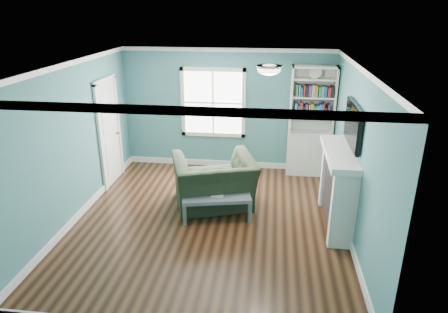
# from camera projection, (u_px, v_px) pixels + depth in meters

# --- Properties ---
(floor) EXTENTS (5.00, 5.00, 0.00)m
(floor) POSITION_uv_depth(u_px,v_px,m) (209.00, 221.00, 6.73)
(floor) COLOR black
(floor) RESTS_ON ground
(room_walls) EXTENTS (5.00, 5.00, 5.00)m
(room_walls) POSITION_uv_depth(u_px,v_px,m) (208.00, 132.00, 6.17)
(room_walls) COLOR teal
(room_walls) RESTS_ON ground
(trim) EXTENTS (4.50, 5.00, 2.60)m
(trim) POSITION_uv_depth(u_px,v_px,m) (208.00, 153.00, 6.29)
(trim) COLOR white
(trim) RESTS_ON ground
(window) EXTENTS (1.40, 0.06, 1.50)m
(window) POSITION_uv_depth(u_px,v_px,m) (213.00, 103.00, 8.55)
(window) COLOR white
(window) RESTS_ON room_walls
(bookshelf) EXTENTS (0.90, 0.35, 2.31)m
(bookshelf) POSITION_uv_depth(u_px,v_px,m) (310.00, 132.00, 8.33)
(bookshelf) COLOR silver
(bookshelf) RESTS_ON ground
(fireplace) EXTENTS (0.44, 1.58, 1.30)m
(fireplace) POSITION_uv_depth(u_px,v_px,m) (338.00, 189.00, 6.45)
(fireplace) COLOR black
(fireplace) RESTS_ON ground
(tv) EXTENTS (0.06, 1.10, 0.65)m
(tv) POSITION_uv_depth(u_px,v_px,m) (353.00, 125.00, 6.04)
(tv) COLOR black
(tv) RESTS_ON fireplace
(door) EXTENTS (0.12, 0.98, 2.17)m
(door) POSITION_uv_depth(u_px,v_px,m) (109.00, 131.00, 7.91)
(door) COLOR silver
(door) RESTS_ON ground
(ceiling_fixture) EXTENTS (0.38, 0.38, 0.15)m
(ceiling_fixture) POSITION_uv_depth(u_px,v_px,m) (269.00, 69.00, 5.81)
(ceiling_fixture) COLOR white
(ceiling_fixture) RESTS_ON room_walls
(light_switch) EXTENTS (0.08, 0.01, 0.12)m
(light_switch) POSITION_uv_depth(u_px,v_px,m) (159.00, 112.00, 8.78)
(light_switch) COLOR white
(light_switch) RESTS_ON room_walls
(recliner) EXTENTS (1.60, 1.30, 1.21)m
(recliner) POSITION_uv_depth(u_px,v_px,m) (214.00, 174.00, 7.09)
(recliner) COLOR black
(recliner) RESTS_ON ground
(coffee_table) EXTENTS (1.25, 0.86, 0.42)m
(coffee_table) POSITION_uv_depth(u_px,v_px,m) (216.00, 196.00, 6.81)
(coffee_table) COLOR #4E575E
(coffee_table) RESTS_ON ground
(paper_sheet) EXTENTS (0.23, 0.28, 0.00)m
(paper_sheet) POSITION_uv_depth(u_px,v_px,m) (218.00, 194.00, 6.77)
(paper_sheet) COLOR white
(paper_sheet) RESTS_ON coffee_table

